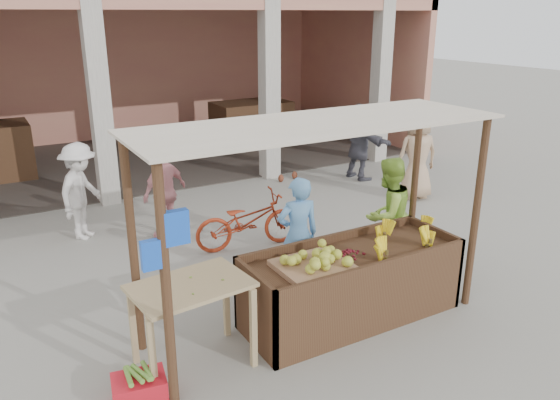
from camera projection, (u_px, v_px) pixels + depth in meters
ground at (315, 328)px, 6.30m from camera, size 60.00×60.00×0.00m
market_building at (111, 46)px, 12.78m from camera, size 14.40×6.40×4.20m
fruit_stall at (352, 287)px, 6.40m from camera, size 2.60×0.95×0.80m
stall_awning at (315, 161)px, 5.70m from camera, size 4.09×1.35×2.39m
banana_heap at (402, 237)px, 6.54m from camera, size 1.14×0.62×0.21m
melon_tray at (313, 261)px, 5.92m from camera, size 0.78×0.68×0.21m
berry_heap at (349, 254)px, 6.16m from camera, size 0.44×0.36×0.14m
side_table at (191, 297)px, 5.40m from camera, size 1.21×0.88×0.92m
papaya_pile at (190, 275)px, 5.32m from camera, size 0.73×0.42×0.21m
red_crate at (139, 389)px, 5.07m from camera, size 0.54×0.43×0.25m
plantain_bundle at (138, 374)px, 5.02m from camera, size 0.39×0.27×0.08m
produce_sacks at (288, 166)px, 11.73m from camera, size 0.86×0.53×0.65m
vendor_blue at (298, 231)px, 6.94m from camera, size 0.69×0.56×1.63m
vendor_green at (387, 212)px, 7.48m from camera, size 0.90×0.62×1.71m
motorcycle at (248, 220)px, 8.33m from camera, size 0.84×1.80×0.90m
shopper_a at (80, 188)px, 8.58m from camera, size 1.10×1.18×1.68m
shopper_b at (165, 189)px, 8.62m from camera, size 1.08×0.89×1.62m
shopper_c at (418, 151)px, 10.43m from camera, size 1.03×0.80×1.90m
shopper_d at (360, 139)px, 11.73m from camera, size 0.78×1.65×1.73m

